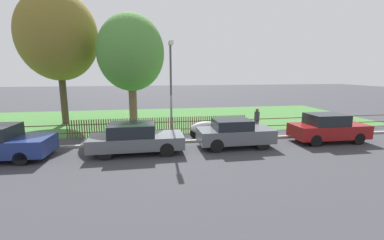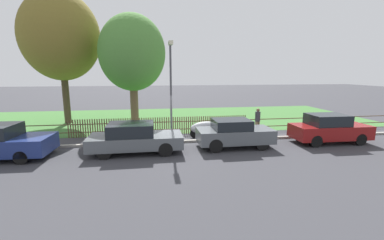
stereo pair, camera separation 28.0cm
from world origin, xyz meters
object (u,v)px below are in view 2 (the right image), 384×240
parked_car_navy_estate (234,133)px  pedestrian_near_fence (258,119)px  parked_car_red_compact (329,129)px  tree_behind_motorcycle (132,53)px  covered_motorcycle (207,128)px  parked_car_black_saloon (135,138)px  street_lamp (171,79)px  tree_nearest_kerb (61,37)px

parked_car_navy_estate → pedestrian_near_fence: (2.37, 2.69, 0.14)m
parked_car_red_compact → tree_behind_motorcycle: bearing=150.6°
covered_motorcycle → pedestrian_near_fence: 3.34m
covered_motorcycle → tree_behind_motorcycle: tree_behind_motorcycle is taller
parked_car_black_saloon → parked_car_red_compact: size_ratio=1.07×
parked_car_red_compact → street_lamp: size_ratio=0.76×
parked_car_black_saloon → tree_nearest_kerb: (-5.37, 8.00, 5.46)m
parked_car_navy_estate → tree_behind_motorcycle: tree_behind_motorcycle is taller
covered_motorcycle → pedestrian_near_fence: bearing=8.8°
parked_car_red_compact → tree_nearest_kerb: bearing=154.1°
parked_car_black_saloon → street_lamp: (1.86, 1.81, 2.64)m
covered_motorcycle → street_lamp: (-2.08, -0.44, 2.78)m
tree_behind_motorcycle → street_lamp: bearing=-63.5°
tree_nearest_kerb → tree_behind_motorcycle: size_ratio=1.22×
tree_behind_motorcycle → pedestrian_near_fence: bearing=-24.9°
street_lamp → parked_car_navy_estate: bearing=-29.4°
parked_car_navy_estate → street_lamp: 4.32m
parked_car_red_compact → street_lamp: bearing=169.7°
parked_car_black_saloon → tree_nearest_kerb: size_ratio=0.47×
tree_nearest_kerb → covered_motorcycle: bearing=-31.7°
parked_car_black_saloon → street_lamp: bearing=44.4°
parked_car_black_saloon → pedestrian_near_fence: bearing=21.4°
covered_motorcycle → street_lamp: 3.50m
tree_nearest_kerb → tree_behind_motorcycle: (4.97, -1.66, -1.18)m
tree_behind_motorcycle → tree_nearest_kerb: bearing=161.6°
covered_motorcycle → street_lamp: street_lamp is taller
parked_car_navy_estate → parked_car_red_compact: size_ratio=0.93×
parked_car_red_compact → tree_behind_motorcycle: 12.91m
parked_car_red_compact → covered_motorcycle: (-6.19, 2.07, -0.19)m
parked_car_black_saloon → parked_car_navy_estate: (4.86, 0.12, 0.02)m
parked_car_red_compact → covered_motorcycle: 6.53m
parked_car_black_saloon → parked_car_navy_estate: parked_car_navy_estate is taller
covered_motorcycle → tree_nearest_kerb: size_ratio=0.21×
tree_behind_motorcycle → parked_car_red_compact: bearing=-30.3°
parked_car_red_compact → tree_nearest_kerb: 18.19m
covered_motorcycle → tree_nearest_kerb: bearing=147.5°
parked_car_black_saloon → parked_car_red_compact: parked_car_red_compact is taller
covered_motorcycle → parked_car_black_saloon: bearing=-151.2°
pedestrian_near_fence → tree_nearest_kerb: bearing=-48.9°
parked_car_black_saloon → covered_motorcycle: bearing=29.9°
parked_car_red_compact → covered_motorcycle: bearing=162.4°
pedestrian_near_fence → street_lamp: bearing=-16.0°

